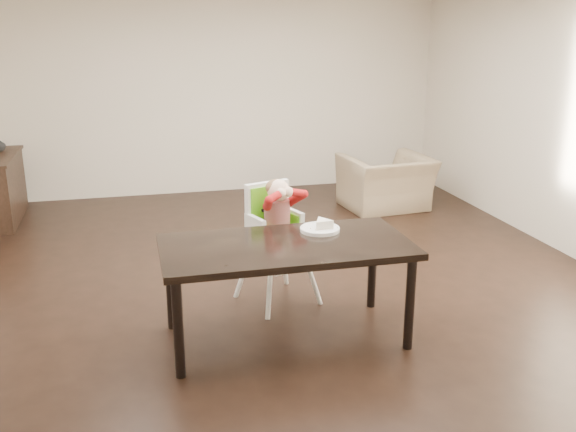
% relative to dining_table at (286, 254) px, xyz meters
% --- Properties ---
extents(ground, '(7.00, 7.00, 0.00)m').
position_rel_dining_table_xyz_m(ground, '(0.21, 0.98, -0.67)').
color(ground, black).
rests_on(ground, ground).
extents(room_walls, '(6.02, 7.02, 2.71)m').
position_rel_dining_table_xyz_m(room_walls, '(0.21, 0.98, 1.18)').
color(room_walls, beige).
rests_on(room_walls, ground).
extents(dining_table, '(1.80, 0.90, 0.75)m').
position_rel_dining_table_xyz_m(dining_table, '(0.00, 0.00, 0.00)').
color(dining_table, black).
rests_on(dining_table, ground).
extents(high_chair, '(0.57, 0.57, 1.06)m').
position_rel_dining_table_xyz_m(high_chair, '(0.08, 0.69, 0.08)').
color(high_chair, white).
rests_on(high_chair, ground).
extents(plate, '(0.39, 0.39, 0.09)m').
position_rel_dining_table_xyz_m(plate, '(0.33, 0.22, 0.11)').
color(plate, white).
rests_on(plate, dining_table).
extents(armchair, '(1.09, 0.77, 0.90)m').
position_rel_dining_table_xyz_m(armchair, '(2.05, 3.07, -0.22)').
color(armchair, '#95805F').
rests_on(armchair, ground).
extents(sideboard, '(0.44, 1.26, 0.79)m').
position_rel_dining_table_xyz_m(sideboard, '(-2.57, 3.68, -0.27)').
color(sideboard, black).
rests_on(sideboard, ground).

